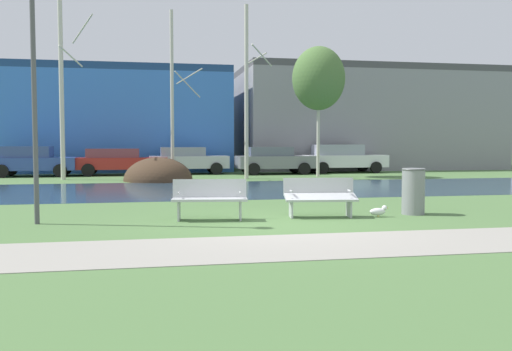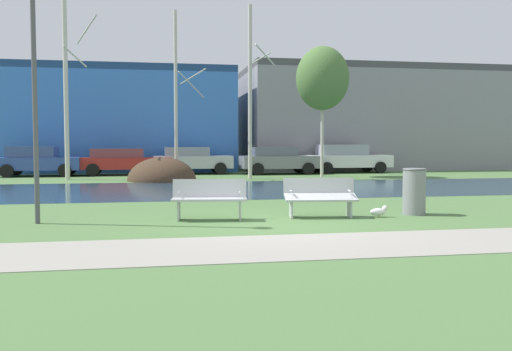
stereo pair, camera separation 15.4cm
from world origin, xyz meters
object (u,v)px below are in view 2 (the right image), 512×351
(parked_hatch_third_silver, at_px, (191,160))
(parked_suv_fifth_white, at_px, (346,158))
(bench_right, at_px, (320,196))
(bench_left, at_px, (209,198))
(trash_bin, at_px, (414,191))
(parked_van_nearest_blue, at_px, (38,161))
(streetlamp, at_px, (33,41))
(parked_sedan_second_red, at_px, (123,161))
(parked_wagon_fourth_grey, at_px, (278,160))
(seagull, at_px, (379,211))

(parked_hatch_third_silver, distance_m, parked_suv_fifth_white, 8.63)
(bench_right, bearing_deg, bench_left, 180.00)
(trash_bin, relative_size, parked_van_nearest_blue, 0.26)
(parked_hatch_third_silver, bearing_deg, streetlamp, -103.48)
(bench_right, bearing_deg, parked_suv_fifth_white, 68.69)
(bench_right, height_order, parked_sedan_second_red, parked_sedan_second_red)
(trash_bin, relative_size, streetlamp, 0.19)
(streetlamp, bearing_deg, parked_hatch_third_silver, 76.52)
(streetlamp, distance_m, parked_hatch_third_silver, 18.45)
(bench_right, xyz_separation_m, streetlamp, (-6.01, 0.08, 3.24))
(trash_bin, bearing_deg, parked_sedan_second_red, 113.58)
(parked_hatch_third_silver, distance_m, parked_wagon_fourth_grey, 4.63)
(parked_suv_fifth_white, bearing_deg, parked_wagon_fourth_grey, -170.43)
(bench_left, xyz_separation_m, trash_bin, (4.75, 0.04, 0.08))
(seagull, bearing_deg, bench_left, 176.10)
(bench_right, relative_size, parked_van_nearest_blue, 0.41)
(seagull, xyz_separation_m, streetlamp, (-7.30, 0.33, 3.58))
(parked_wagon_fourth_grey, bearing_deg, seagull, -94.95)
(bench_right, distance_m, parked_sedan_second_red, 18.21)
(bench_right, height_order, parked_hatch_third_silver, parked_hatch_third_silver)
(bench_right, relative_size, streetlamp, 0.30)
(parked_wagon_fourth_grey, bearing_deg, trash_bin, -91.70)
(trash_bin, bearing_deg, bench_left, -179.52)
(streetlamp, bearing_deg, parked_van_nearest_blue, 101.43)
(bench_left, xyz_separation_m, seagull, (3.77, -0.26, -0.34))
(parked_van_nearest_blue, bearing_deg, parked_suv_fifth_white, 1.48)
(streetlamp, bearing_deg, trash_bin, -0.24)
(bench_left, height_order, seagull, bench_left)
(bench_left, relative_size, parked_hatch_third_silver, 0.40)
(bench_right, distance_m, parked_van_nearest_blue, 19.61)
(trash_bin, distance_m, seagull, 1.11)
(bench_left, height_order, streetlamp, streetlamp)
(streetlamp, distance_m, parked_van_nearest_blue, 17.68)
(trash_bin, distance_m, parked_hatch_third_silver, 18.21)
(seagull, height_order, parked_sedan_second_red, parked_sedan_second_red)
(parked_wagon_fourth_grey, bearing_deg, parked_van_nearest_blue, 178.75)
(seagull, distance_m, parked_suv_fifth_white, 18.71)
(bench_right, bearing_deg, streetlamp, 179.29)
(parked_sedan_second_red, bearing_deg, seagull, -69.52)
(parked_van_nearest_blue, xyz_separation_m, parked_hatch_third_silver, (7.70, 0.62, -0.02))
(bench_left, relative_size, parked_suv_fifth_white, 0.35)
(parked_sedan_second_red, height_order, parked_suv_fifth_white, parked_suv_fifth_white)
(seagull, distance_m, parked_hatch_third_silver, 18.32)
(parked_van_nearest_blue, bearing_deg, bench_left, -67.84)
(bench_right, xyz_separation_m, parked_wagon_fourth_grey, (2.78, 16.90, 0.30))
(bench_left, bearing_deg, trash_bin, 0.48)
(parked_suv_fifth_white, bearing_deg, bench_right, -111.31)
(parked_van_nearest_blue, bearing_deg, parked_wagon_fourth_grey, -1.25)
(bench_left, distance_m, streetlamp, 4.79)
(bench_left, bearing_deg, seagull, -3.90)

